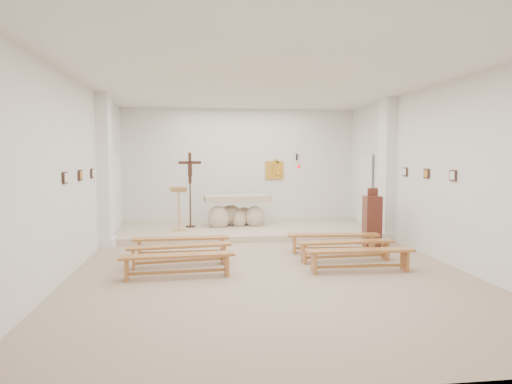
{
  "coord_description": "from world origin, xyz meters",
  "views": [
    {
      "loc": [
        -1.24,
        -8.78,
        2.09
      ],
      "look_at": [
        0.06,
        1.6,
        1.26
      ],
      "focal_mm": 32.0,
      "sensor_mm": 36.0,
      "label": 1
    }
  ],
  "objects": [
    {
      "name": "potted_plant",
      "position": [
        -0.33,
        4.2,
        0.38
      ],
      "size": [
        0.54,
        0.52,
        0.45
      ],
      "primitive_type": "imported",
      "rotation": [
        0.0,
        0.0,
        0.6
      ],
      "color": "#285020",
      "rests_on": "sanctuary_platform"
    },
    {
      "name": "station_frame_left_rear",
      "position": [
        -3.47,
        1.2,
        1.72
      ],
      "size": [
        0.03,
        0.2,
        0.2
      ],
      "primitive_type": "cube",
      "color": "#3A2219",
      "rests_on": "wall_left"
    },
    {
      "name": "altar",
      "position": [
        -0.22,
        3.76,
        0.51
      ],
      "size": [
        1.86,
        0.88,
        0.93
      ],
      "rotation": [
        0.0,
        0.0,
        0.09
      ],
      "color": "beige",
      "rests_on": "sanctuary_platform"
    },
    {
      "name": "radiator_right",
      "position": [
        3.43,
        2.7,
        0.27
      ],
      "size": [
        0.1,
        0.85,
        0.52
      ],
      "primitive_type": "cube",
      "color": "silver",
      "rests_on": "ground"
    },
    {
      "name": "wall_left",
      "position": [
        -3.49,
        0.0,
        1.75
      ],
      "size": [
        0.02,
        10.0,
        3.5
      ],
      "primitive_type": "cube",
      "color": "white",
      "rests_on": "ground"
    },
    {
      "name": "station_frame_left_mid",
      "position": [
        -3.47,
        0.2,
        1.72
      ],
      "size": [
        0.03,
        0.2,
        0.2
      ],
      "primitive_type": "cube",
      "color": "#3A2219",
      "rests_on": "wall_left"
    },
    {
      "name": "station_frame_right_mid",
      "position": [
        3.47,
        0.2,
        1.72
      ],
      "size": [
        0.03,
        0.2,
        0.2
      ],
      "primitive_type": "cube",
      "color": "#3A2219",
      "rests_on": "wall_right"
    },
    {
      "name": "wall_back",
      "position": [
        0.0,
        4.99,
        1.75
      ],
      "size": [
        7.0,
        0.02,
        3.5
      ],
      "primitive_type": "cube",
      "color": "white",
      "rests_on": "ground"
    },
    {
      "name": "sanctuary_lamp",
      "position": [
        1.75,
        4.71,
        1.81
      ],
      "size": [
        0.11,
        0.36,
        0.44
      ],
      "color": "black",
      "rests_on": "wall_back"
    },
    {
      "name": "lectern",
      "position": [
        -1.76,
        3.15,
        0.73
      ],
      "size": [
        0.43,
        0.37,
        1.18
      ],
      "rotation": [
        0.0,
        0.0,
        0.01
      ],
      "color": "tan",
      "rests_on": "sanctuary_platform"
    },
    {
      "name": "bench_right_front",
      "position": [
        1.62,
        0.63,
        0.31
      ],
      "size": [
        1.97,
        0.47,
        0.41
      ],
      "rotation": [
        0.0,
        0.0,
        -0.08
      ],
      "color": "#AE6232",
      "rests_on": "ground"
    },
    {
      "name": "ceiling",
      "position": [
        0.0,
        0.0,
        3.49
      ],
      "size": [
        7.0,
        10.0,
        0.02
      ],
      "primitive_type": "cube",
      "color": "silver",
      "rests_on": "wall_back"
    },
    {
      "name": "bench_left_second",
      "position": [
        -1.62,
        -0.19,
        0.31
      ],
      "size": [
        1.98,
        0.57,
        0.41
      ],
      "rotation": [
        0.0,
        0.0,
        0.14
      ],
      "color": "#AE6232",
      "rests_on": "ground"
    },
    {
      "name": "wall_right",
      "position": [
        3.49,
        0.0,
        1.75
      ],
      "size": [
        0.02,
        10.0,
        3.5
      ],
      "primitive_type": "cube",
      "color": "white",
      "rests_on": "ground"
    },
    {
      "name": "crucifix_stand",
      "position": [
        -1.48,
        3.66,
        1.32
      ],
      "size": [
        0.61,
        0.27,
        2.03
      ],
      "rotation": [
        0.0,
        0.0,
        0.1
      ],
      "color": "#361D11",
      "rests_on": "sanctuary_platform"
    },
    {
      "name": "donation_pedestal",
      "position": [
        2.7,
        1.19,
        0.6
      ],
      "size": [
        0.38,
        0.38,
        1.35
      ],
      "rotation": [
        0.0,
        0.0,
        -0.04
      ],
      "color": "#562718",
      "rests_on": "ground"
    },
    {
      "name": "radiator_left",
      "position": [
        -3.43,
        2.7,
        0.27
      ],
      "size": [
        0.1,
        0.85,
        0.52
      ],
      "primitive_type": "cube",
      "color": "silver",
      "rests_on": "ground"
    },
    {
      "name": "bench_right_second",
      "position": [
        1.62,
        -0.19,
        0.31
      ],
      "size": [
        1.96,
        0.4,
        0.41
      ],
      "rotation": [
        0.0,
        0.0,
        0.05
      ],
      "color": "#AE6232",
      "rests_on": "ground"
    },
    {
      "name": "station_frame_right_rear",
      "position": [
        3.47,
        1.2,
        1.72
      ],
      "size": [
        0.03,
        0.2,
        0.2
      ],
      "primitive_type": "cube",
      "color": "#3A2219",
      "rests_on": "wall_right"
    },
    {
      "name": "ground",
      "position": [
        0.0,
        0.0,
        0.0
      ],
      "size": [
        7.0,
        10.0,
        0.0
      ],
      "primitive_type": "cube",
      "color": "tan",
      "rests_on": "ground"
    },
    {
      "name": "sanctuary_platform",
      "position": [
        0.0,
        3.5,
        0.07
      ],
      "size": [
        6.98,
        3.0,
        0.15
      ],
      "primitive_type": "cube",
      "color": "tan",
      "rests_on": "ground"
    },
    {
      "name": "pilaster_left",
      "position": [
        -3.37,
        2.0,
        1.75
      ],
      "size": [
        0.26,
        0.55,
        3.5
      ],
      "primitive_type": "cube",
      "color": "white",
      "rests_on": "ground"
    },
    {
      "name": "gold_wall_relief",
      "position": [
        1.05,
        4.96,
        1.65
      ],
      "size": [
        0.55,
        0.04,
        0.55
      ],
      "primitive_type": "cube",
      "color": "gold",
      "rests_on": "wall_back"
    },
    {
      "name": "station_frame_right_front",
      "position": [
        3.47,
        -0.8,
        1.72
      ],
      "size": [
        0.03,
        0.2,
        0.2
      ],
      "primitive_type": "cube",
      "color": "#3A2219",
      "rests_on": "wall_right"
    },
    {
      "name": "bench_left_front",
      "position": [
        -1.62,
        0.63,
        0.31
      ],
      "size": [
        1.96,
        0.34,
        0.41
      ],
      "rotation": [
        0.0,
        0.0,
        0.02
      ],
      "color": "#AE6232",
      "rests_on": "ground"
    },
    {
      "name": "bench_right_third",
      "position": [
        1.62,
        -1.01,
        0.31
      ],
      "size": [
        1.96,
        0.35,
        0.41
      ],
      "rotation": [
        0.0,
        0.0,
        -0.02
      ],
      "color": "#AE6232",
      "rests_on": "ground"
    },
    {
      "name": "pilaster_right",
      "position": [
        3.37,
        2.0,
        1.75
      ],
      "size": [
        0.26,
        0.55,
        3.5
      ],
      "primitive_type": "cube",
      "color": "white",
      "rests_on": "ground"
    },
    {
      "name": "station_frame_left_front",
      "position": [
        -3.47,
        -0.8,
        1.72
      ],
      "size": [
        0.03,
        0.2,
        0.2
      ],
      "primitive_type": "cube",
      "color": "#3A2219",
      "rests_on": "wall_left"
    },
    {
      "name": "bench_left_third",
      "position": [
        -1.62,
        -1.01,
        0.31
      ],
      "size": [
        1.97,
        0.44,
        0.41
      ],
      "rotation": [
        0.0,
        0.0,
        0.07
      ],
      "color": "#AE6232",
      "rests_on": "ground"
    }
  ]
}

